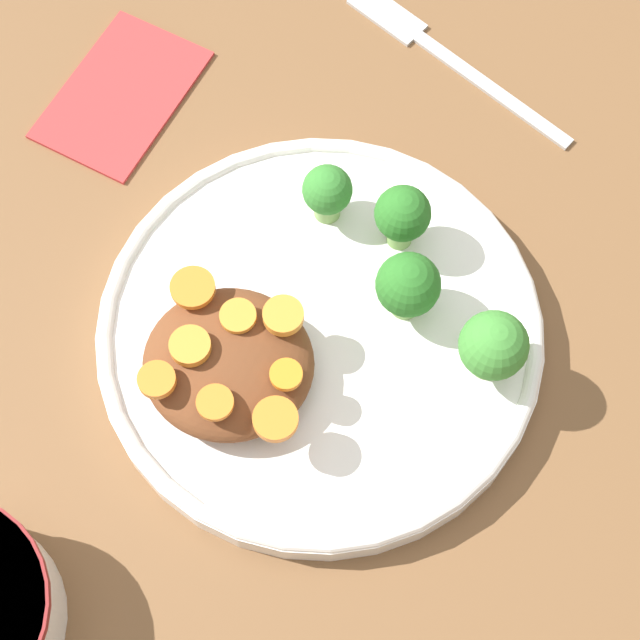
{
  "coord_description": "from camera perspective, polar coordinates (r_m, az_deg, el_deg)",
  "views": [
    {
      "loc": [
        -0.26,
        -0.04,
        0.65
      ],
      "look_at": [
        0.0,
        0.0,
        0.04
      ],
      "focal_mm": 60.0,
      "sensor_mm": 36.0,
      "label": 1
    }
  ],
  "objects": [
    {
      "name": "broccoli_floret_2",
      "position": [
        0.69,
        0.39,
        6.83
      ],
      "size": [
        0.03,
        0.03,
        0.05
      ],
      "color": "#7FA85B",
      "rests_on": "plate"
    },
    {
      "name": "napkin",
      "position": [
        0.8,
        -10.54,
        11.8
      ],
      "size": [
        0.15,
        0.12,
        0.01
      ],
      "rotation": [
        0.0,
        0.0,
        -0.34
      ],
      "color": "#B73333",
      "rests_on": "ground_plane"
    },
    {
      "name": "broccoli_floret_3",
      "position": [
        0.65,
        9.22,
        -1.42
      ],
      "size": [
        0.04,
        0.04,
        0.06
      ],
      "color": "#7FA85B",
      "rests_on": "plate"
    },
    {
      "name": "carrot_slice_0",
      "position": [
        0.63,
        -8.7,
        -3.17
      ],
      "size": [
        0.02,
        0.02,
        0.01
      ],
      "primitive_type": "cylinder",
      "color": "orange",
      "rests_on": "stew_mound"
    },
    {
      "name": "fork",
      "position": [
        0.82,
        6.31,
        14.15
      ],
      "size": [
        0.13,
        0.18,
        0.01
      ],
      "rotation": [
        0.0,
        0.0,
        7.27
      ],
      "color": "#B7B7B7",
      "rests_on": "ground_plane"
    },
    {
      "name": "carrot_slice_6",
      "position": [
        0.65,
        -4.4,
        0.22
      ],
      "size": [
        0.02,
        0.02,
        0.0
      ],
      "primitive_type": "cylinder",
      "color": "orange",
      "rests_on": "stew_mound"
    },
    {
      "name": "broccoli_floret_0",
      "position": [
        0.68,
        4.42,
        5.57
      ],
      "size": [
        0.04,
        0.04,
        0.05
      ],
      "color": "#759E51",
      "rests_on": "plate"
    },
    {
      "name": "carrot_slice_3",
      "position": [
        0.63,
        -5.62,
        -4.4
      ],
      "size": [
        0.02,
        0.02,
        0.0
      ],
      "primitive_type": "cylinder",
      "color": "orange",
      "rests_on": "stew_mound"
    },
    {
      "name": "carrot_slice_4",
      "position": [
        0.64,
        -6.94,
        -1.38
      ],
      "size": [
        0.03,
        0.03,
        0.01
      ],
      "primitive_type": "cylinder",
      "color": "orange",
      "rests_on": "stew_mound"
    },
    {
      "name": "carrot_slice_7",
      "position": [
        0.63,
        -1.82,
        -2.93
      ],
      "size": [
        0.02,
        0.02,
        0.0
      ],
      "primitive_type": "cylinder",
      "color": "orange",
      "rests_on": "stew_mound"
    },
    {
      "name": "ground_plane",
      "position": [
        0.7,
        -0.0,
        -1.17
      ],
      "size": [
        4.0,
        4.0,
        0.0
      ],
      "primitive_type": "plane",
      "color": "brown"
    },
    {
      "name": "stew_mound",
      "position": [
        0.66,
        -4.91,
        -2.32
      ],
      "size": [
        0.1,
        0.11,
        0.03
      ],
      "primitive_type": "ellipsoid",
      "color": "brown",
      "rests_on": "plate"
    },
    {
      "name": "carrot_slice_2",
      "position": [
        0.64,
        -1.97,
        0.24
      ],
      "size": [
        0.03,
        0.03,
        0.01
      ],
      "primitive_type": "cylinder",
      "color": "orange",
      "rests_on": "stew_mound"
    },
    {
      "name": "plate",
      "position": [
        0.69,
        -0.0,
        -0.73
      ],
      "size": [
        0.29,
        0.29,
        0.03
      ],
      "color": "white",
      "rests_on": "ground_plane"
    },
    {
      "name": "broccoli_floret_1",
      "position": [
        0.66,
        4.71,
        1.8
      ],
      "size": [
        0.04,
        0.04,
        0.05
      ],
      "color": "#7FA85B",
      "rests_on": "plate"
    },
    {
      "name": "carrot_slice_1",
      "position": [
        0.65,
        -6.89,
        1.37
      ],
      "size": [
        0.03,
        0.03,
        0.0
      ],
      "primitive_type": "cylinder",
      "color": "orange",
      "rests_on": "stew_mound"
    },
    {
      "name": "carrot_slice_5",
      "position": [
        0.62,
        -2.39,
        -5.31
      ],
      "size": [
        0.03,
        0.03,
        0.01
      ],
      "primitive_type": "cylinder",
      "color": "orange",
      "rests_on": "stew_mound"
    }
  ]
}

